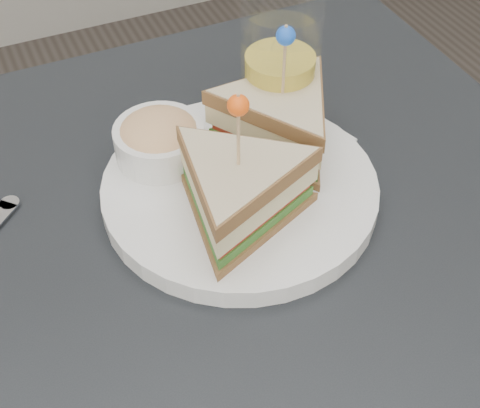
% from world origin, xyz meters
% --- Properties ---
extents(table, '(0.80, 0.80, 0.75)m').
position_xyz_m(table, '(0.00, 0.00, 0.67)').
color(table, black).
rests_on(table, ground).
extents(plate_meal, '(0.34, 0.32, 0.17)m').
position_xyz_m(plate_meal, '(0.04, 0.07, 0.80)').
color(plate_meal, white).
rests_on(plate_meal, table).
extents(drink_set, '(0.17, 0.17, 0.17)m').
position_xyz_m(drink_set, '(0.11, 0.13, 0.83)').
color(drink_set, white).
rests_on(drink_set, table).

